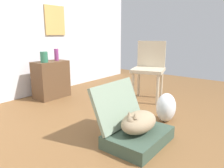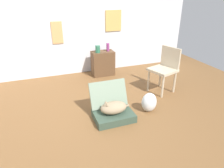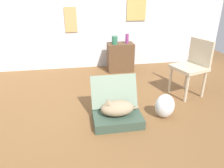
{
  "view_description": "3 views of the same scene",
  "coord_description": "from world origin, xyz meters",
  "px_view_note": "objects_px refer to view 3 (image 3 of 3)",
  "views": [
    {
      "loc": [
        -1.33,
        -1.06,
        1.04
      ],
      "look_at": [
        0.59,
        0.44,
        0.46
      ],
      "focal_mm": 34.42,
      "sensor_mm": 36.0,
      "label": 1
    },
    {
      "loc": [
        -0.68,
        -2.76,
        1.96
      ],
      "look_at": [
        0.53,
        0.55,
        0.33
      ],
      "focal_mm": 32.75,
      "sensor_mm": 36.0,
      "label": 2
    },
    {
      "loc": [
        -0.16,
        -2.48,
        1.67
      ],
      "look_at": [
        0.3,
        0.17,
        0.45
      ],
      "focal_mm": 34.41,
      "sensor_mm": 36.0,
      "label": 3
    }
  ],
  "objects_px": {
    "cat": "(117,108)",
    "vase_short": "(127,39)",
    "side_table": "(120,57)",
    "suitcase_base": "(117,118)",
    "chair": "(193,65)",
    "vase_tall": "(115,40)",
    "plastic_bag_white": "(165,106)"
  },
  "relations": [
    {
      "from": "cat",
      "to": "vase_short",
      "type": "height_order",
      "value": "vase_short"
    },
    {
      "from": "vase_short",
      "to": "side_table",
      "type": "bearing_deg",
      "value": -179.32
    },
    {
      "from": "side_table",
      "to": "vase_short",
      "type": "relative_size",
      "value": 3.13
    },
    {
      "from": "cat",
      "to": "suitcase_base",
      "type": "bearing_deg",
      "value": -2.86
    },
    {
      "from": "suitcase_base",
      "to": "chair",
      "type": "relative_size",
      "value": 0.7
    },
    {
      "from": "vase_tall",
      "to": "chair",
      "type": "relative_size",
      "value": 0.18
    },
    {
      "from": "vase_short",
      "to": "cat",
      "type": "bearing_deg",
      "value": -106.74
    },
    {
      "from": "side_table",
      "to": "chair",
      "type": "xyz_separation_m",
      "value": [
        0.92,
        -1.3,
        0.22
      ]
    },
    {
      "from": "plastic_bag_white",
      "to": "side_table",
      "type": "distance_m",
      "value": 1.94
    },
    {
      "from": "plastic_bag_white",
      "to": "side_table",
      "type": "relative_size",
      "value": 0.58
    },
    {
      "from": "cat",
      "to": "vase_short",
      "type": "bearing_deg",
      "value": 73.26
    },
    {
      "from": "chair",
      "to": "suitcase_base",
      "type": "bearing_deg",
      "value": -81.73
    },
    {
      "from": "vase_tall",
      "to": "plastic_bag_white",
      "type": "bearing_deg",
      "value": -79.02
    },
    {
      "from": "chair",
      "to": "cat",
      "type": "bearing_deg",
      "value": -81.85
    },
    {
      "from": "vase_short",
      "to": "chair",
      "type": "xyz_separation_m",
      "value": [
        0.79,
        -1.3,
        -0.18
      ]
    },
    {
      "from": "suitcase_base",
      "to": "vase_tall",
      "type": "relative_size",
      "value": 3.86
    },
    {
      "from": "plastic_bag_white",
      "to": "vase_tall",
      "type": "distance_m",
      "value": 1.98
    },
    {
      "from": "suitcase_base",
      "to": "plastic_bag_white",
      "type": "distance_m",
      "value": 0.68
    },
    {
      "from": "cat",
      "to": "chair",
      "type": "distance_m",
      "value": 1.54
    },
    {
      "from": "vase_tall",
      "to": "vase_short",
      "type": "height_order",
      "value": "vase_short"
    },
    {
      "from": "cat",
      "to": "side_table",
      "type": "height_order",
      "value": "side_table"
    },
    {
      "from": "side_table",
      "to": "chair",
      "type": "distance_m",
      "value": 1.61
    },
    {
      "from": "suitcase_base",
      "to": "vase_short",
      "type": "bearing_deg",
      "value": 73.45
    },
    {
      "from": "suitcase_base",
      "to": "cat",
      "type": "bearing_deg",
      "value": 177.14
    },
    {
      "from": "suitcase_base",
      "to": "side_table",
      "type": "height_order",
      "value": "side_table"
    },
    {
      "from": "plastic_bag_white",
      "to": "side_table",
      "type": "xyz_separation_m",
      "value": [
        -0.23,
        1.92,
        0.13
      ]
    },
    {
      "from": "cat",
      "to": "vase_tall",
      "type": "relative_size",
      "value": 3.12
    },
    {
      "from": "plastic_bag_white",
      "to": "side_table",
      "type": "height_order",
      "value": "side_table"
    },
    {
      "from": "suitcase_base",
      "to": "vase_tall",
      "type": "distance_m",
      "value": 2.02
    },
    {
      "from": "cat",
      "to": "plastic_bag_white",
      "type": "height_order",
      "value": "cat"
    },
    {
      "from": "suitcase_base",
      "to": "vase_tall",
      "type": "height_order",
      "value": "vase_tall"
    },
    {
      "from": "plastic_bag_white",
      "to": "vase_tall",
      "type": "xyz_separation_m",
      "value": [
        -0.36,
        1.87,
        0.51
      ]
    }
  ]
}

